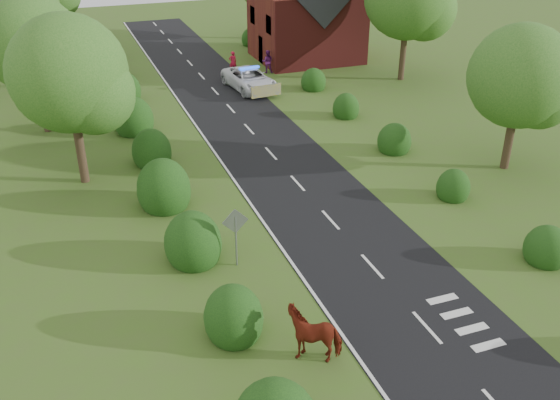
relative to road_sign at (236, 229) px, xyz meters
name	(u,v)px	position (x,y,z in m)	size (l,w,h in m)	color
ground	(372,267)	(5.00, -2.00, -1.65)	(120.00, 120.00, 0.00)	#465C25
road	(254,135)	(5.00, 13.00, -1.64)	(6.00, 70.00, 0.02)	black
road_markings	(239,151)	(3.40, 10.93, -1.63)	(4.96, 70.00, 0.01)	white
hedgerow_left	(154,160)	(-1.51, 9.69, -0.91)	(2.75, 50.41, 3.00)	#153412
hedgerow_right	(384,134)	(11.60, 9.21, -1.10)	(2.10, 45.78, 2.10)	#153412
tree_left_a	(75,79)	(-4.75, 9.86, 3.69)	(5.74, 5.60, 8.38)	#332316
tree_left_b	(38,48)	(-6.25, 17.86, 3.39)	(5.74, 5.60, 8.07)	#332316
tree_right_a	(525,81)	(16.23, 3.87, 3.09)	(5.33, 5.20, 7.56)	#332316
road_sign	(236,229)	(0.00, 0.00, 0.00)	(1.06, 0.08, 2.53)	gray
house	(306,13)	(14.49, 28.00, 2.13)	(8.00, 7.40, 9.17)	maroon
cow	(314,334)	(0.87, -5.78, -0.91)	(1.11, 2.10, 1.49)	#59160B
police_van	(249,79)	(7.47, 21.55, -0.90)	(3.15, 5.73, 1.66)	silver
pedestrian_red	(233,62)	(7.58, 26.13, -0.82)	(0.61, 0.40, 1.67)	red
pedestrian_purple	(267,62)	(10.10, 25.17, -0.77)	(0.86, 0.67, 1.76)	#651D6C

